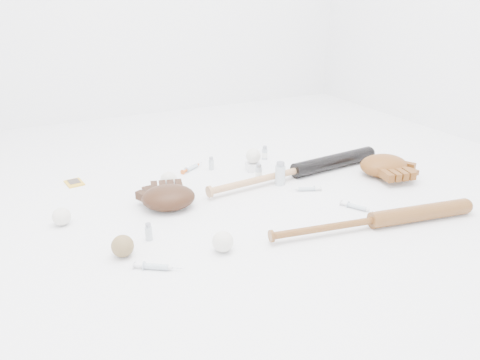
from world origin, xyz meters
name	(u,v)px	position (x,y,z in m)	size (l,w,h in m)	color
bat_dark	(296,171)	(0.32, 0.08, 0.03)	(0.95, 0.07, 0.07)	black
bat_wood	(374,220)	(0.31, -0.45, 0.03)	(0.83, 0.06, 0.06)	brown
glove_dark	(168,197)	(-0.29, 0.03, 0.04)	(0.25, 0.25, 0.09)	#311A0D
glove_tan	(384,165)	(0.70, -0.07, 0.05)	(0.26, 0.26, 0.10)	brown
trading_card	(74,183)	(-0.59, 0.45, 0.00)	(0.07, 0.09, 0.01)	gold
pedestal	(253,167)	(0.19, 0.24, 0.02)	(0.07, 0.07, 0.04)	white
baseball_on_pedestal	(253,156)	(0.19, 0.24, 0.07)	(0.07, 0.07, 0.07)	silver
baseball_left	(62,217)	(-0.68, 0.07, 0.03)	(0.07, 0.07, 0.07)	silver
baseball_upper	(169,180)	(-0.23, 0.22, 0.04)	(0.07, 0.07, 0.07)	silver
baseball_mid	(223,242)	(-0.23, -0.36, 0.03)	(0.07, 0.07, 0.07)	silver
baseball_aged	(123,246)	(-0.53, -0.24, 0.04)	(0.07, 0.07, 0.07)	brown
syringe_0	(156,267)	(-0.46, -0.36, 0.01)	(0.17, 0.03, 0.02)	#ADBCC6
syringe_1	(306,189)	(0.28, -0.07, 0.01)	(0.15, 0.03, 0.02)	#ADBCC6
syringe_2	(192,168)	(-0.06, 0.38, 0.01)	(0.17, 0.03, 0.02)	#ADBCC6
syringe_3	(357,207)	(0.36, -0.30, 0.01)	(0.16, 0.03, 0.02)	#ADBCC6
vial_0	(211,163)	(0.02, 0.34, 0.03)	(0.02, 0.02, 0.06)	#B3BEC5
vial_1	(265,153)	(0.31, 0.35, 0.03)	(0.03, 0.03, 0.07)	#B3BEC5
vial_2	(259,172)	(0.16, 0.13, 0.04)	(0.03, 0.03, 0.08)	#B3BEC5
vial_3	(280,173)	(0.22, 0.04, 0.05)	(0.04, 0.04, 0.10)	#B3BEC5
vial_4	(149,232)	(-0.43, -0.18, 0.03)	(0.02, 0.02, 0.06)	#B3BEC5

